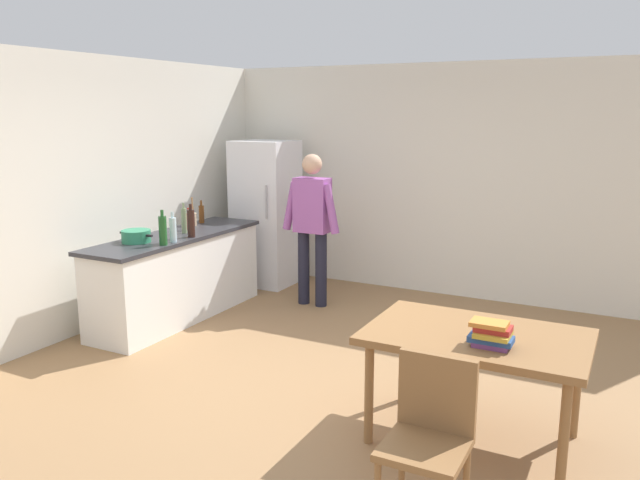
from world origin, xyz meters
name	(u,v)px	position (x,y,z in m)	size (l,w,h in m)	color
ground_plane	(309,382)	(0.00, 0.00, 0.00)	(14.00, 14.00, 0.00)	#936D47
wall_back	(428,180)	(0.00, 3.00, 1.35)	(6.40, 0.12, 2.70)	silver
wall_left	(85,195)	(-2.60, 0.20, 1.35)	(0.12, 5.60, 2.70)	silver
kitchen_counter	(178,276)	(-2.00, 0.80, 0.45)	(0.64, 2.20, 0.90)	white
refrigerator	(266,213)	(-1.90, 2.40, 0.90)	(0.70, 0.67, 1.80)	white
person	(312,220)	(-0.95, 1.85, 0.98)	(0.70, 0.22, 1.70)	#1E1E2D
dining_table	(476,344)	(1.40, -0.30, 0.67)	(1.40, 0.90, 0.75)	olive
chair	(430,430)	(1.40, -1.27, 0.53)	(0.42, 0.42, 0.91)	olive
cooking_pot	(136,236)	(-2.08, 0.32, 0.96)	(0.40, 0.28, 0.12)	#2D845B
utensil_jar	(192,219)	(-2.18, 1.29, 0.98)	(0.11, 0.11, 0.32)	tan
bottle_sauce_red	(189,221)	(-2.03, 1.06, 1.00)	(0.06, 0.06, 0.24)	#B22319
bottle_wine_dark	(191,223)	(-1.77, 0.77, 1.05)	(0.08, 0.08, 0.34)	black
bottle_water_clear	(173,229)	(-1.76, 0.49, 1.03)	(0.07, 0.07, 0.30)	silver
bottle_vinegar_tall	(184,220)	(-1.96, 0.90, 1.04)	(0.06, 0.06, 0.32)	gray
bottle_beer_brown	(201,214)	(-2.18, 1.48, 1.01)	(0.06, 0.06, 0.26)	#5B3314
bottle_wine_green	(163,230)	(-1.76, 0.34, 1.05)	(0.08, 0.08, 0.34)	#1E5123
book_stack	(492,334)	(1.53, -0.49, 0.83)	(0.26, 0.20, 0.16)	#753D7F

